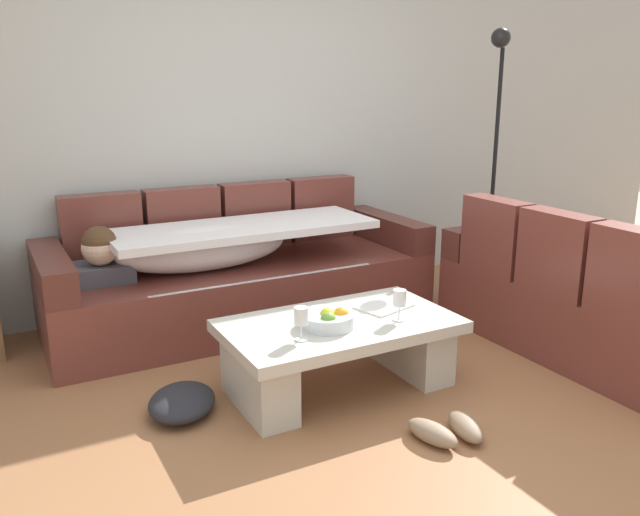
{
  "coord_description": "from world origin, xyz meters",
  "views": [
    {
      "loc": [
        -1.7,
        -2.28,
        1.56
      ],
      "look_at": [
        0.07,
        1.02,
        0.55
      ],
      "focal_mm": 36.27,
      "sensor_mm": 36.0,
      "label": 1
    }
  ],
  "objects_px": {
    "fruit_bowl": "(329,319)",
    "open_magazine": "(384,306)",
    "pair_of_shoes": "(449,430)",
    "crumpled_garment": "(182,402)",
    "wine_glass_near_left": "(301,317)",
    "couch_near_window": "(596,297)",
    "couch_along_wall": "(234,275)",
    "floor_lamp": "(495,144)",
    "coffee_table": "(339,346)",
    "wine_glass_near_right": "(399,299)"
  },
  "relations": [
    {
      "from": "fruit_bowl",
      "to": "open_magazine",
      "type": "bearing_deg",
      "value": 15.49
    },
    {
      "from": "pair_of_shoes",
      "to": "crumpled_garment",
      "type": "xyz_separation_m",
      "value": [
        -1.0,
        0.8,
        0.01
      ]
    },
    {
      "from": "wine_glass_near_left",
      "to": "couch_near_window",
      "type": "bearing_deg",
      "value": -4.33
    },
    {
      "from": "couch_along_wall",
      "to": "fruit_bowl",
      "type": "height_order",
      "value": "couch_along_wall"
    },
    {
      "from": "floor_lamp",
      "to": "crumpled_garment",
      "type": "height_order",
      "value": "floor_lamp"
    },
    {
      "from": "couch_near_window",
      "to": "fruit_bowl",
      "type": "relative_size",
      "value": 6.51
    },
    {
      "from": "floor_lamp",
      "to": "fruit_bowl",
      "type": "bearing_deg",
      "value": -151.99
    },
    {
      "from": "couch_along_wall",
      "to": "crumpled_garment",
      "type": "distance_m",
      "value": 1.3
    },
    {
      "from": "floor_lamp",
      "to": "open_magazine",
      "type": "bearing_deg",
      "value": -149.25
    },
    {
      "from": "pair_of_shoes",
      "to": "fruit_bowl",
      "type": "bearing_deg",
      "value": 113.87
    },
    {
      "from": "floor_lamp",
      "to": "crumpled_garment",
      "type": "xyz_separation_m",
      "value": [
        -2.78,
        -0.92,
        -1.06
      ]
    },
    {
      "from": "wine_glass_near_left",
      "to": "crumpled_garment",
      "type": "xyz_separation_m",
      "value": [
        -0.52,
        0.27,
        -0.44
      ]
    },
    {
      "from": "couch_near_window",
      "to": "wine_glass_near_left",
      "type": "relative_size",
      "value": 10.98
    },
    {
      "from": "coffee_table",
      "to": "pair_of_shoes",
      "type": "relative_size",
      "value": 3.42
    },
    {
      "from": "open_magazine",
      "to": "pair_of_shoes",
      "type": "bearing_deg",
      "value": -115.19
    },
    {
      "from": "coffee_table",
      "to": "wine_glass_near_right",
      "type": "height_order",
      "value": "wine_glass_near_right"
    },
    {
      "from": "couch_along_wall",
      "to": "couch_near_window",
      "type": "bearing_deg",
      "value": -40.61
    },
    {
      "from": "wine_glass_near_left",
      "to": "crumpled_garment",
      "type": "relative_size",
      "value": 0.42
    },
    {
      "from": "couch_along_wall",
      "to": "open_magazine",
      "type": "distance_m",
      "value": 1.21
    },
    {
      "from": "open_magazine",
      "to": "wine_glass_near_left",
      "type": "bearing_deg",
      "value": -176.58
    },
    {
      "from": "couch_near_window",
      "to": "wine_glass_near_right",
      "type": "xyz_separation_m",
      "value": [
        -1.33,
        0.14,
        0.16
      ]
    },
    {
      "from": "couch_near_window",
      "to": "open_magazine",
      "type": "height_order",
      "value": "couch_near_window"
    },
    {
      "from": "couch_along_wall",
      "to": "floor_lamp",
      "type": "xyz_separation_m",
      "value": [
        2.09,
        -0.15,
        0.79
      ]
    },
    {
      "from": "wine_glass_near_left",
      "to": "pair_of_shoes",
      "type": "bearing_deg",
      "value": -48.15
    },
    {
      "from": "fruit_bowl",
      "to": "pair_of_shoes",
      "type": "distance_m",
      "value": 0.78
    },
    {
      "from": "crumpled_garment",
      "to": "wine_glass_near_left",
      "type": "bearing_deg",
      "value": -27.28
    },
    {
      "from": "coffee_table",
      "to": "pair_of_shoes",
      "type": "bearing_deg",
      "value": -74.52
    },
    {
      "from": "coffee_table",
      "to": "pair_of_shoes",
      "type": "height_order",
      "value": "coffee_table"
    },
    {
      "from": "floor_lamp",
      "to": "pair_of_shoes",
      "type": "distance_m",
      "value": 2.7
    },
    {
      "from": "couch_along_wall",
      "to": "wine_glass_near_left",
      "type": "xyz_separation_m",
      "value": [
        -0.17,
        -1.33,
        0.17
      ]
    },
    {
      "from": "wine_glass_near_right",
      "to": "crumpled_garment",
      "type": "bearing_deg",
      "value": 166.0
    },
    {
      "from": "couch_along_wall",
      "to": "floor_lamp",
      "type": "relative_size",
      "value": 1.28
    },
    {
      "from": "coffee_table",
      "to": "crumpled_garment",
      "type": "bearing_deg",
      "value": 171.07
    },
    {
      "from": "couch_near_window",
      "to": "wine_glass_near_left",
      "type": "xyz_separation_m",
      "value": [
        -1.89,
        0.14,
        0.16
      ]
    },
    {
      "from": "coffee_table",
      "to": "wine_glass_near_left",
      "type": "bearing_deg",
      "value": -154.31
    },
    {
      "from": "wine_glass_near_right",
      "to": "pair_of_shoes",
      "type": "xyz_separation_m",
      "value": [
        -0.08,
        -0.53,
        -0.45
      ]
    },
    {
      "from": "fruit_bowl",
      "to": "open_magazine",
      "type": "height_order",
      "value": "fruit_bowl"
    },
    {
      "from": "coffee_table",
      "to": "wine_glass_near_right",
      "type": "xyz_separation_m",
      "value": [
        0.27,
        -0.14,
        0.26
      ]
    },
    {
      "from": "fruit_bowl",
      "to": "crumpled_garment",
      "type": "xyz_separation_m",
      "value": [
        -0.72,
        0.18,
        -0.36
      ]
    },
    {
      "from": "wine_glass_near_right",
      "to": "open_magazine",
      "type": "height_order",
      "value": "wine_glass_near_right"
    },
    {
      "from": "fruit_bowl",
      "to": "wine_glass_near_left",
      "type": "distance_m",
      "value": 0.23
    },
    {
      "from": "couch_near_window",
      "to": "pair_of_shoes",
      "type": "relative_size",
      "value": 5.19
    },
    {
      "from": "couch_near_window",
      "to": "wine_glass_near_left",
      "type": "distance_m",
      "value": 1.9
    },
    {
      "from": "couch_along_wall",
      "to": "fruit_bowl",
      "type": "bearing_deg",
      "value": -88.38
    },
    {
      "from": "couch_along_wall",
      "to": "open_magazine",
      "type": "relative_size",
      "value": 8.95
    },
    {
      "from": "wine_glass_near_left",
      "to": "floor_lamp",
      "type": "bearing_deg",
      "value": 27.72
    },
    {
      "from": "crumpled_garment",
      "to": "couch_near_window",
      "type": "bearing_deg",
      "value": -9.68
    },
    {
      "from": "couch_along_wall",
      "to": "wine_glass_near_left",
      "type": "height_order",
      "value": "couch_along_wall"
    },
    {
      "from": "couch_along_wall",
      "to": "couch_near_window",
      "type": "distance_m",
      "value": 2.27
    },
    {
      "from": "couch_along_wall",
      "to": "wine_glass_near_left",
      "type": "distance_m",
      "value": 1.36
    }
  ]
}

